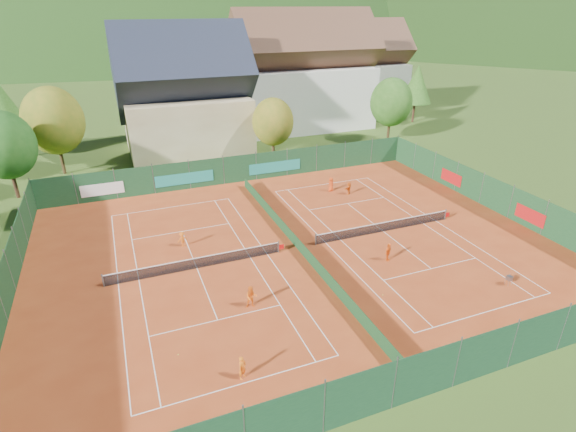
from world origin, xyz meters
The scene contains 32 objects.
ground centered at (0.00, 0.00, -0.02)m, with size 600.00×600.00×0.00m, color #304D18.
clay_pad centered at (0.00, 0.00, 0.01)m, with size 40.00×32.00×0.01m, color #A33B18.
court_markings_left centered at (-8.00, 0.00, 0.01)m, with size 11.03×23.83×0.00m.
court_markings_right centered at (8.00, 0.00, 0.01)m, with size 11.03×23.83×0.00m.
tennis_net_left centered at (-7.85, 0.00, 0.51)m, with size 13.30×0.10×1.02m.
tennis_net_right centered at (8.15, 0.00, 0.51)m, with size 13.30×0.10×1.02m.
court_divider centered at (0.00, 0.00, 0.50)m, with size 0.03×28.80×1.00m.
fence_north centered at (-0.46, 15.99, 1.47)m, with size 40.00×0.10×3.00m.
fence_south centered at (0.00, -16.00, 1.50)m, with size 40.00×0.04×3.00m.
fence_west centered at (-20.00, 0.00, 1.50)m, with size 0.04×32.00×3.00m.
fence_east centered at (20.00, 0.05, 1.48)m, with size 0.09×32.00×3.00m.
chalet centered at (-3.00, 30.00, 6.62)m, with size 16.20×12.00×16.00m.
hotel_block_a centered at (16.00, 36.00, 7.38)m, with size 21.60×11.00×17.25m.
hotel_block_b centered at (30.00, 44.00, 6.62)m, with size 17.28×10.00×15.50m.
tree_west_front centered at (-22.00, 20.00, 5.39)m, with size 5.72×5.72×8.69m.
tree_west_mid centered at (-18.00, 26.00, 6.07)m, with size 6.44×6.44×9.78m.
tree_west_back centered at (-24.00, 34.00, 6.74)m, with size 5.60×5.60×10.00m.
tree_center centered at (6.00, 22.00, 4.72)m, with size 5.01×5.01×7.60m.
tree_east_front centered at (24.00, 24.00, 5.39)m, with size 5.72×5.72×8.69m.
tree_east_mid centered at (34.00, 32.00, 6.06)m, with size 5.04×5.04×9.00m.
tree_east_back centered at (26.00, 40.00, 6.74)m, with size 7.15×7.15×10.86m.
mountain_backdrop centered at (28.54, 233.48, -39.64)m, with size 820.00×530.00×242.00m.
ball_hopper centered at (11.61, -10.05, 0.56)m, with size 0.34×0.34×0.80m.
loose_ball_0 centered at (-10.76, -8.56, 0.03)m, with size 0.07×0.07×0.07m, color #CCD833.
loose_ball_1 centered at (2.86, -7.93, 0.03)m, with size 0.07×0.07×0.07m, color #CCD833.
loose_ball_2 centered at (2.55, 1.46, 0.03)m, with size 0.07×0.07×0.07m, color #CCD833.
player_left_near centered at (-7.90, -11.50, 0.69)m, with size 0.50×0.33×1.38m, color orange.
player_left_mid centered at (-5.65, -5.89, 0.77)m, with size 0.75×0.58×1.54m, color orange.
player_left_far centered at (-8.37, 3.77, 0.63)m, with size 0.82×0.47×1.27m, color orange.
player_right_near centered at (5.65, -4.17, 0.73)m, with size 0.85×0.35×1.45m, color orange.
player_right_far_a centered at (7.93, 9.95, 0.75)m, with size 0.73×0.48×1.50m, color #E14514.
player_right_far_b centered at (9.24, 8.52, 0.64)m, with size 1.19×0.38×1.28m, color orange.
Camera 1 is at (-12.18, -28.62, 17.61)m, focal length 28.00 mm.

